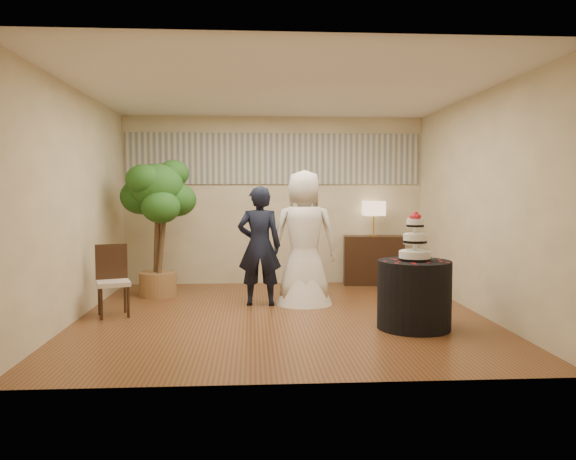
{
  "coord_description": "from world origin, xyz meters",
  "views": [
    {
      "loc": [
        -0.37,
        -6.94,
        1.56
      ],
      "look_at": [
        0.1,
        0.4,
        1.05
      ],
      "focal_mm": 35.0,
      "sensor_mm": 36.0,
      "label": 1
    }
  ],
  "objects": [
    {
      "name": "console",
      "position": [
        1.65,
        2.28,
        0.41
      ],
      "size": [
        1.02,
        0.54,
        0.81
      ],
      "primitive_type": "cube",
      "rotation": [
        0.0,
        0.0,
        -0.11
      ],
      "color": "black",
      "rests_on": "floor"
    },
    {
      "name": "wall_back",
      "position": [
        0.0,
        2.5,
        1.4
      ],
      "size": [
        5.0,
        0.06,
        2.8
      ],
      "primitive_type": "cube",
      "color": "beige",
      "rests_on": "ground"
    },
    {
      "name": "wall_right",
      "position": [
        2.5,
        0.0,
        1.4
      ],
      "size": [
        0.06,
        5.0,
        2.8
      ],
      "primitive_type": "cube",
      "color": "beige",
      "rests_on": "ground"
    },
    {
      "name": "ceiling",
      "position": [
        0.0,
        0.0,
        2.8
      ],
      "size": [
        5.0,
        5.0,
        0.0
      ],
      "primitive_type": "cube",
      "color": "white",
      "rests_on": "wall_back"
    },
    {
      "name": "bride",
      "position": [
        0.35,
        0.73,
        0.92
      ],
      "size": [
        0.91,
        0.79,
        1.85
      ],
      "primitive_type": "imported",
      "rotation": [
        0.0,
        0.0,
        3.14
      ],
      "color": "white",
      "rests_on": "floor"
    },
    {
      "name": "ficus_tree",
      "position": [
        -1.78,
        1.45,
        1.04
      ],
      "size": [
        1.09,
        1.09,
        2.07
      ],
      "primitive_type": null,
      "rotation": [
        0.0,
        0.0,
        -1.68
      ],
      "color": "#24591B",
      "rests_on": "floor"
    },
    {
      "name": "cake_table",
      "position": [
        1.46,
        -0.75,
        0.39
      ],
      "size": [
        0.94,
        0.94,
        0.78
      ],
      "primitive_type": "cylinder",
      "rotation": [
        0.0,
        0.0,
        0.15
      ],
      "color": "black",
      "rests_on": "floor"
    },
    {
      "name": "wall_left",
      "position": [
        -2.5,
        0.0,
        1.4
      ],
      "size": [
        0.06,
        5.0,
        2.8
      ],
      "primitive_type": "cube",
      "color": "beige",
      "rests_on": "ground"
    },
    {
      "name": "table_lamp",
      "position": [
        1.65,
        2.28,
        1.1
      ],
      "size": [
        0.33,
        0.33,
        0.58
      ],
      "primitive_type": null,
      "color": "tan",
      "rests_on": "console"
    },
    {
      "name": "side_chair",
      "position": [
        -2.1,
        0.1,
        0.45
      ],
      "size": [
        0.53,
        0.54,
        0.89
      ],
      "primitive_type": null,
      "rotation": [
        0.0,
        0.0,
        0.34
      ],
      "color": "black",
      "rests_on": "floor"
    },
    {
      "name": "groom",
      "position": [
        -0.27,
        0.68,
        0.81
      ],
      "size": [
        0.61,
        0.42,
        1.63
      ],
      "primitive_type": "imported",
      "rotation": [
        0.0,
        0.0,
        3.09
      ],
      "color": "black",
      "rests_on": "floor"
    },
    {
      "name": "wedding_cake",
      "position": [
        1.46,
        -0.75,
        1.06
      ],
      "size": [
        0.36,
        0.36,
        0.56
      ],
      "primitive_type": null,
      "color": "white",
      "rests_on": "cake_table"
    },
    {
      "name": "wall_front",
      "position": [
        0.0,
        -2.5,
        1.4
      ],
      "size": [
        5.0,
        0.06,
        2.8
      ],
      "primitive_type": "cube",
      "color": "beige",
      "rests_on": "ground"
    },
    {
      "name": "floor",
      "position": [
        0.0,
        0.0,
        0.0
      ],
      "size": [
        5.0,
        5.0,
        0.0
      ],
      "primitive_type": "cube",
      "color": "brown",
      "rests_on": "ground"
    },
    {
      "name": "mural_border",
      "position": [
        0.0,
        2.48,
        2.1
      ],
      "size": [
        4.9,
        0.02,
        0.85
      ],
      "primitive_type": "cube",
      "color": "#A09F91",
      "rests_on": "wall_back"
    }
  ]
}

